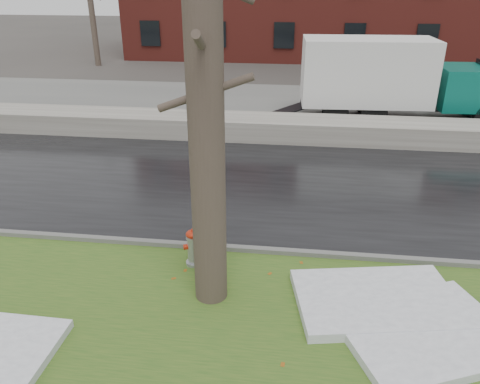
# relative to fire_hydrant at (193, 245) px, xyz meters

# --- Properties ---
(ground) EXTENTS (120.00, 120.00, 0.00)m
(ground) POSITION_rel_fire_hydrant_xyz_m (1.01, -0.40, -0.47)
(ground) COLOR #47423D
(ground) RESTS_ON ground
(verge) EXTENTS (60.00, 4.50, 0.04)m
(verge) POSITION_rel_fire_hydrant_xyz_m (1.01, -1.65, -0.45)
(verge) COLOR #2B511B
(verge) RESTS_ON ground
(road) EXTENTS (60.00, 7.00, 0.03)m
(road) POSITION_rel_fire_hydrant_xyz_m (1.01, 4.10, -0.45)
(road) COLOR black
(road) RESTS_ON ground
(parking_lot) EXTENTS (60.00, 9.00, 0.03)m
(parking_lot) POSITION_rel_fire_hydrant_xyz_m (1.01, 12.60, -0.45)
(parking_lot) COLOR slate
(parking_lot) RESTS_ON ground
(curb) EXTENTS (60.00, 0.15, 0.14)m
(curb) POSITION_rel_fire_hydrant_xyz_m (1.01, 0.60, -0.40)
(curb) COLOR slate
(curb) RESTS_ON ground
(snowbank) EXTENTS (60.00, 1.60, 0.75)m
(snowbank) POSITION_rel_fire_hydrant_xyz_m (1.01, 8.30, -0.09)
(snowbank) COLOR #A6A398
(snowbank) RESTS_ON ground
(bg_tree_left) EXTENTS (1.40, 1.62, 6.50)m
(bg_tree_left) POSITION_rel_fire_hydrant_xyz_m (-10.99, 21.60, 2.86)
(bg_tree_left) COLOR brown
(bg_tree_left) RESTS_ON ground
(bg_tree_center) EXTENTS (1.40, 1.62, 6.50)m
(bg_tree_center) POSITION_rel_fire_hydrant_xyz_m (-4.99, 25.60, 2.86)
(bg_tree_center) COLOR brown
(bg_tree_center) RESTS_ON ground
(fire_hydrant) EXTENTS (0.40, 0.37, 0.80)m
(fire_hydrant) POSITION_rel_fire_hydrant_xyz_m (0.00, 0.00, 0.00)
(fire_hydrant) COLOR #999CA1
(fire_hydrant) RESTS_ON verge
(tree) EXTENTS (1.50, 1.79, 7.21)m
(tree) POSITION_rel_fire_hydrant_xyz_m (0.53, -0.95, 3.21)
(tree) COLOR brown
(tree) RESTS_ON verge
(box_truck) EXTENTS (9.54, 2.61, 3.17)m
(box_truck) POSITION_rel_fire_hydrant_xyz_m (5.51, 11.19, 1.21)
(box_truck) COLOR black
(box_truck) RESTS_ON ground
(worker) EXTENTS (0.70, 0.54, 1.71)m
(worker) POSITION_rel_fire_hydrant_xyz_m (-1.86, 8.90, 1.14)
(worker) COLOR black
(worker) RESTS_ON snowbank
(snow_patch_near) EXTENTS (3.17, 2.84, 0.16)m
(snow_patch_near) POSITION_rel_fire_hydrant_xyz_m (4.15, -1.60, -0.35)
(snow_patch_near) COLOR white
(snow_patch_near) RESTS_ON verge
(snow_patch_side) EXTENTS (3.08, 2.28, 0.18)m
(snow_patch_side) POSITION_rel_fire_hydrant_xyz_m (3.49, -0.87, -0.34)
(snow_patch_side) COLOR white
(snow_patch_side) RESTS_ON verge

